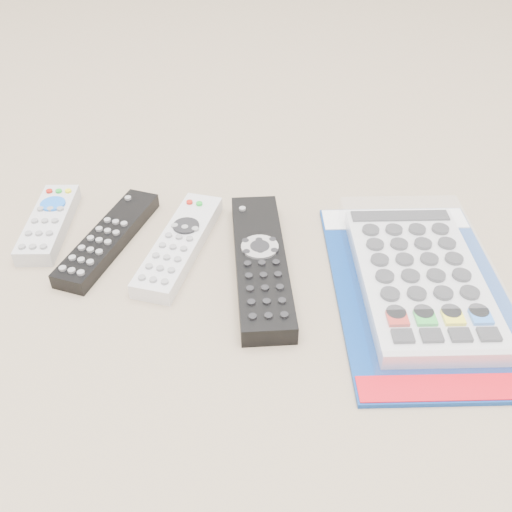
# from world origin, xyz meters

# --- Properties ---
(remote_small_grey) EXTENTS (0.07, 0.16, 0.02)m
(remote_small_grey) POSITION_xyz_m (-0.21, 0.02, 0.01)
(remote_small_grey) COLOR #AEAEB0
(remote_small_grey) RESTS_ON ground
(remote_slim_black) EXTENTS (0.08, 0.20, 0.02)m
(remote_slim_black) POSITION_xyz_m (-0.12, -0.00, 0.01)
(remote_slim_black) COLOR black
(remote_slim_black) RESTS_ON ground
(remote_silver_dvd) EXTENTS (0.08, 0.21, 0.02)m
(remote_silver_dvd) POSITION_xyz_m (-0.03, -0.00, 0.01)
(remote_silver_dvd) COLOR silver
(remote_silver_dvd) RESTS_ON ground
(remote_large_black) EXTENTS (0.11, 0.26, 0.03)m
(remote_large_black) POSITION_xyz_m (0.08, -0.03, 0.01)
(remote_large_black) COLOR black
(remote_large_black) RESTS_ON ground
(jumbo_remote_packaged) EXTENTS (0.25, 0.35, 0.04)m
(jumbo_remote_packaged) POSITION_xyz_m (0.27, -0.04, 0.02)
(jumbo_remote_packaged) COLOR navy
(jumbo_remote_packaged) RESTS_ON ground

